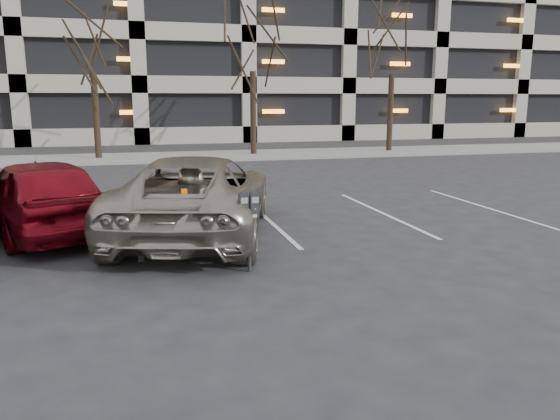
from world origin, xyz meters
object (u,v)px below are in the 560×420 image
Objects in this scene: tree_b at (90,18)px; suv_silver at (196,195)px; tree_c at (252,17)px; car_red at (41,196)px; tree_d at (394,25)px; parking_meter at (249,212)px.

suv_silver is at bearing -79.55° from tree_b.
tree_c is (7.00, 0.00, 0.28)m from tree_b.
car_red is at bearing -117.74° from tree_c.
suv_silver is at bearing -127.62° from tree_d.
tree_b is at bearing -112.38° from car_red.
tree_c reaches higher than parking_meter.
tree_b is at bearing 97.90° from parking_meter.
parking_meter is 4.93m from car_red.
parking_meter is at bearing 114.22° from car_red.
parking_meter is (3.25, -17.27, -5.05)m from tree_b.
suv_silver is (2.70, -14.66, -5.22)m from tree_b.
tree_b is 0.97× the size of tree_d.
car_red is at bearing 132.75° from parking_meter.
tree_d is at bearing 0.00° from tree_c.
tree_c is at bearing -90.85° from suv_silver.
tree_b is at bearing -64.06° from suv_silver.
suv_silver reaches higher than car_red.
car_red is at bearing -135.92° from tree_d.
tree_b is 18.29m from parking_meter.
tree_c reaches higher than car_red.
tree_c is 16.23m from suv_silver.
parking_meter is (-3.75, -17.27, -5.33)m from tree_c.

